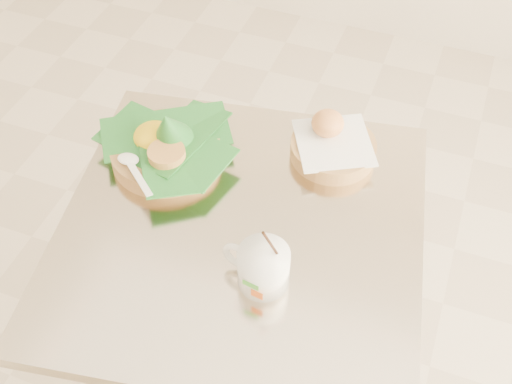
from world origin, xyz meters
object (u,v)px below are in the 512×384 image
(rice_basket, at_px, (165,145))
(bread_basket, at_px, (332,144))
(coffee_mug, at_px, (262,266))
(cafe_table, at_px, (242,289))

(rice_basket, relative_size, bread_basket, 1.40)
(rice_basket, bearing_deg, coffee_mug, -36.37)
(coffee_mug, bearing_deg, cafe_table, 128.94)
(cafe_table, xyz_separation_m, rice_basket, (-0.22, 0.12, 0.26))
(bread_basket, bearing_deg, cafe_table, -113.23)
(bread_basket, height_order, coffee_mug, coffee_mug)
(bread_basket, bearing_deg, rice_basket, -157.20)
(cafe_table, bearing_deg, coffee_mug, -51.06)
(bread_basket, xyz_separation_m, coffee_mug, (-0.03, -0.36, 0.02))
(cafe_table, height_order, bread_basket, bread_basket)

